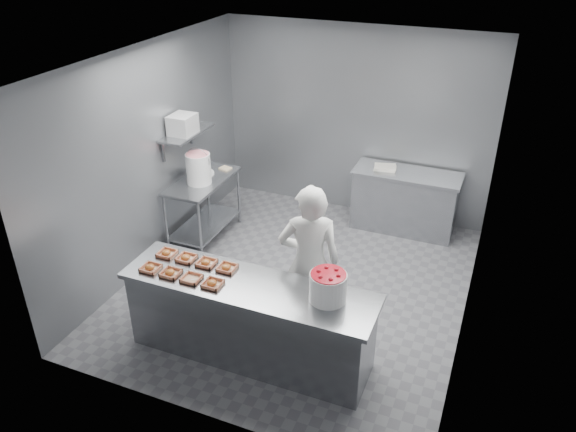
# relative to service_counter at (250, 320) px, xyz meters

# --- Properties ---
(floor) EXTENTS (4.50, 4.50, 0.00)m
(floor) POSITION_rel_service_counter_xyz_m (0.00, 1.35, -0.45)
(floor) COLOR #4C4C51
(floor) RESTS_ON ground
(ceiling) EXTENTS (4.50, 4.50, 0.00)m
(ceiling) POSITION_rel_service_counter_xyz_m (0.00, 1.35, 2.35)
(ceiling) COLOR white
(ceiling) RESTS_ON wall_back
(wall_back) EXTENTS (4.00, 0.04, 2.80)m
(wall_back) POSITION_rel_service_counter_xyz_m (0.00, 3.60, 0.95)
(wall_back) COLOR slate
(wall_back) RESTS_ON ground
(wall_left) EXTENTS (0.04, 4.50, 2.80)m
(wall_left) POSITION_rel_service_counter_xyz_m (-2.00, 1.35, 0.95)
(wall_left) COLOR slate
(wall_left) RESTS_ON ground
(wall_right) EXTENTS (0.04, 4.50, 2.80)m
(wall_right) POSITION_rel_service_counter_xyz_m (2.00, 1.35, 0.95)
(wall_right) COLOR slate
(wall_right) RESTS_ON ground
(service_counter) EXTENTS (2.60, 0.70, 0.90)m
(service_counter) POSITION_rel_service_counter_xyz_m (0.00, 0.00, 0.00)
(service_counter) COLOR slate
(service_counter) RESTS_ON ground
(prep_table) EXTENTS (0.60, 1.20, 0.90)m
(prep_table) POSITION_rel_service_counter_xyz_m (-1.65, 1.95, 0.14)
(prep_table) COLOR slate
(prep_table) RESTS_ON ground
(back_counter) EXTENTS (1.50, 0.60, 0.90)m
(back_counter) POSITION_rel_service_counter_xyz_m (0.90, 3.25, -0.00)
(back_counter) COLOR slate
(back_counter) RESTS_ON ground
(wall_shelf) EXTENTS (0.35, 0.90, 0.03)m
(wall_shelf) POSITION_rel_service_counter_xyz_m (-1.82, 1.95, 1.10)
(wall_shelf) COLOR slate
(wall_shelf) RESTS_ON wall_left
(tray_0) EXTENTS (0.19, 0.18, 0.06)m
(tray_0) POSITION_rel_service_counter_xyz_m (-1.03, -0.15, 0.47)
(tray_0) COLOR tan
(tray_0) RESTS_ON service_counter
(tray_1) EXTENTS (0.19, 0.18, 0.06)m
(tray_1) POSITION_rel_service_counter_xyz_m (-0.79, -0.15, 0.47)
(tray_1) COLOR tan
(tray_1) RESTS_ON service_counter
(tray_2) EXTENTS (0.19, 0.18, 0.04)m
(tray_2) POSITION_rel_service_counter_xyz_m (-0.55, -0.15, 0.47)
(tray_2) COLOR tan
(tray_2) RESTS_ON service_counter
(tray_3) EXTENTS (0.19, 0.18, 0.06)m
(tray_3) POSITION_rel_service_counter_xyz_m (-0.31, -0.15, 0.47)
(tray_3) COLOR tan
(tray_3) RESTS_ON service_counter
(tray_4) EXTENTS (0.19, 0.18, 0.06)m
(tray_4) POSITION_rel_service_counter_xyz_m (-1.03, 0.15, 0.47)
(tray_4) COLOR tan
(tray_4) RESTS_ON service_counter
(tray_5) EXTENTS (0.19, 0.18, 0.06)m
(tray_5) POSITION_rel_service_counter_xyz_m (-0.79, 0.15, 0.47)
(tray_5) COLOR tan
(tray_5) RESTS_ON service_counter
(tray_6) EXTENTS (0.19, 0.18, 0.06)m
(tray_6) POSITION_rel_service_counter_xyz_m (-0.55, 0.15, 0.47)
(tray_6) COLOR tan
(tray_6) RESTS_ON service_counter
(tray_7) EXTENTS (0.19, 0.18, 0.06)m
(tray_7) POSITION_rel_service_counter_xyz_m (-0.31, 0.15, 0.47)
(tray_7) COLOR tan
(tray_7) RESTS_ON service_counter
(worker) EXTENTS (0.76, 0.63, 1.78)m
(worker) POSITION_rel_service_counter_xyz_m (0.42, 0.60, 0.44)
(worker) COLOR silver
(worker) RESTS_ON ground
(strawberry_tub) EXTENTS (0.35, 0.35, 0.29)m
(strawberry_tub) POSITION_rel_service_counter_xyz_m (0.80, 0.07, 0.60)
(strawberry_tub) COLOR white
(strawberry_tub) RESTS_ON service_counter
(glaze_bucket) EXTENTS (0.35, 0.33, 0.50)m
(glaze_bucket) POSITION_rel_service_counter_xyz_m (-1.63, 1.85, 0.66)
(glaze_bucket) COLOR white
(glaze_bucket) RESTS_ON prep_table
(bucket_lid) EXTENTS (0.36, 0.36, 0.03)m
(bucket_lid) POSITION_rel_service_counter_xyz_m (-1.73, 2.11, 0.46)
(bucket_lid) COLOR white
(bucket_lid) RESTS_ON prep_table
(rag) EXTENTS (0.17, 0.16, 0.02)m
(rag) POSITION_rel_service_counter_xyz_m (-1.52, 2.39, 0.46)
(rag) COLOR #CCB28C
(rag) RESTS_ON prep_table
(appliance) EXTENTS (0.30, 0.34, 0.25)m
(appliance) POSITION_rel_service_counter_xyz_m (-1.82, 1.87, 1.24)
(appliance) COLOR gray
(appliance) RESTS_ON wall_shelf
(paper_stack) EXTENTS (0.33, 0.26, 0.05)m
(paper_stack) POSITION_rel_service_counter_xyz_m (0.58, 3.25, 0.47)
(paper_stack) COLOR silver
(paper_stack) RESTS_ON back_counter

